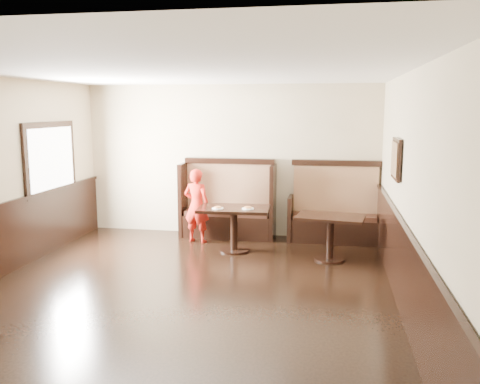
% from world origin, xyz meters
% --- Properties ---
extents(ground, '(7.00, 7.00, 0.00)m').
position_xyz_m(ground, '(0.00, 0.00, 0.00)').
color(ground, black).
rests_on(ground, ground).
extents(room_shell, '(7.00, 7.00, 7.00)m').
position_xyz_m(room_shell, '(-0.30, 0.28, 0.67)').
color(room_shell, '#C1AD8C').
rests_on(room_shell, ground).
extents(booth_main, '(1.75, 0.72, 1.45)m').
position_xyz_m(booth_main, '(0.00, 3.30, 0.53)').
color(booth_main, black).
rests_on(booth_main, ground).
extents(booth_neighbor, '(1.65, 0.72, 1.45)m').
position_xyz_m(booth_neighbor, '(1.95, 3.29, 0.48)').
color(booth_neighbor, black).
rests_on(booth_neighbor, ground).
extents(table_main, '(1.20, 0.78, 0.74)m').
position_xyz_m(table_main, '(0.30, 2.31, 0.57)').
color(table_main, black).
rests_on(table_main, ground).
extents(table_neighbor, '(1.11, 0.82, 0.71)m').
position_xyz_m(table_neighbor, '(1.88, 2.09, 0.53)').
color(table_neighbor, black).
rests_on(table_neighbor, ground).
extents(child, '(0.53, 0.41, 1.32)m').
position_xyz_m(child, '(-0.46, 2.78, 0.66)').
color(child, red).
rests_on(child, ground).
extents(pizza_plate_left, '(0.19, 0.19, 0.03)m').
position_xyz_m(pizza_plate_left, '(0.06, 2.17, 0.76)').
color(pizza_plate_left, white).
rests_on(pizza_plate_left, table_main).
extents(pizza_plate_right, '(0.20, 0.20, 0.04)m').
position_xyz_m(pizza_plate_right, '(0.54, 2.23, 0.76)').
color(pizza_plate_right, white).
rests_on(pizza_plate_right, table_main).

